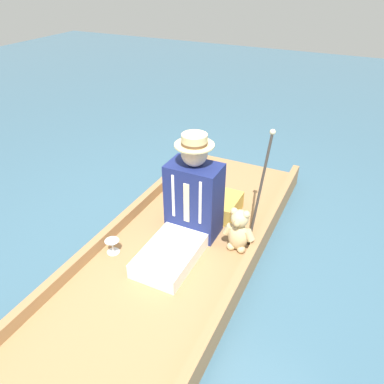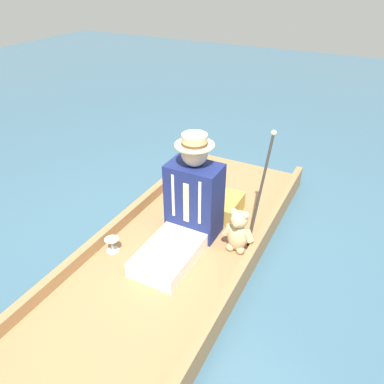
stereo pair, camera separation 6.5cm
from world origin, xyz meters
The scene contains 7 objects.
ground_plane centered at (0.00, 0.00, 0.00)m, with size 16.00×16.00×0.00m, color #385B70.
punt_boat centered at (0.00, 0.00, 0.06)m, with size 1.12×2.95×0.20m.
seat_cushion centered at (-0.01, -0.52, 0.19)m, with size 0.49×0.34×0.15m.
seated_person centered at (-0.02, -0.11, 0.39)m, with size 0.39×0.81×0.82m.
teddy_bear centered at (-0.40, -0.15, 0.27)m, with size 0.24×0.14×0.35m.
wine_glass centered at (0.40, 0.29, 0.19)m, with size 0.10×0.10×0.11m.
walking_cane centered at (-0.46, -0.44, 0.57)m, with size 0.04×0.38×0.80m.
Camera 1 is at (-1.03, 1.92, 1.93)m, focal length 35.00 mm.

